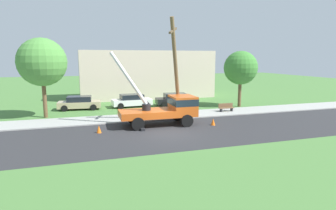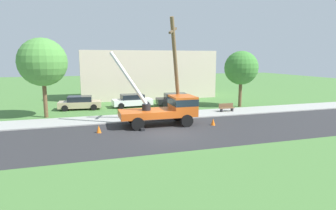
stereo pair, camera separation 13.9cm
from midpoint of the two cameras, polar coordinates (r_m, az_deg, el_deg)
The scene contains 14 objects.
ground_plane at distance 32.50m, azimuth -6.49°, elevation -0.36°, with size 120.00×120.00×0.00m, color #477538.
road_asphalt at distance 21.12m, azimuth -0.09°, elevation -5.62°, with size 80.00×8.51×0.01m, color #2B2B2D.
sidewalk_strip at distance 26.70m, azimuth -3.96°, elevation -2.35°, with size 80.00×3.42×0.10m, color #9E9E99.
utility_truck at distance 23.51m, azimuth -0.24°, elevation -0.56°, with size 6.76×3.21×5.98m.
leaning_utility_pole at distance 24.24m, azimuth 1.42°, elevation 7.03°, with size 2.08×2.80×8.73m.
traffic_cone_ahead at distance 23.78m, azimuth 8.81°, elevation -3.34°, with size 0.36×0.36×0.56m, color orange.
traffic_cone_behind at distance 21.75m, azimuth -13.78°, elevation -4.70°, with size 0.36×0.36×0.56m, color orange.
parked_sedan_tan at distance 32.00m, azimuth -17.32°, elevation 0.41°, with size 4.55×2.29×1.42m.
parked_sedan_white at distance 32.46m, azimuth -7.33°, elevation 0.89°, with size 4.49×2.17×1.42m.
parked_sedan_black at distance 33.13m, azimuth 1.30°, elevation 1.13°, with size 4.54×2.27×1.42m.
park_bench at distance 29.61m, azimuth 11.37°, elevation -0.53°, with size 1.60×0.45×0.90m.
roadside_tree_near at distance 33.05m, azimuth 14.15°, elevation 7.15°, with size 3.72×3.72×6.23m.
roadside_tree_far at distance 28.39m, azimuth -23.91°, elevation 7.78°, with size 4.34×4.34×7.26m.
lowrise_building_backdrop at distance 40.16m, azimuth -4.35°, elevation 6.13°, with size 18.00×6.00×6.40m, color beige.
Camera 1 is at (-6.22, -19.42, 5.48)m, focal length 30.62 mm.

